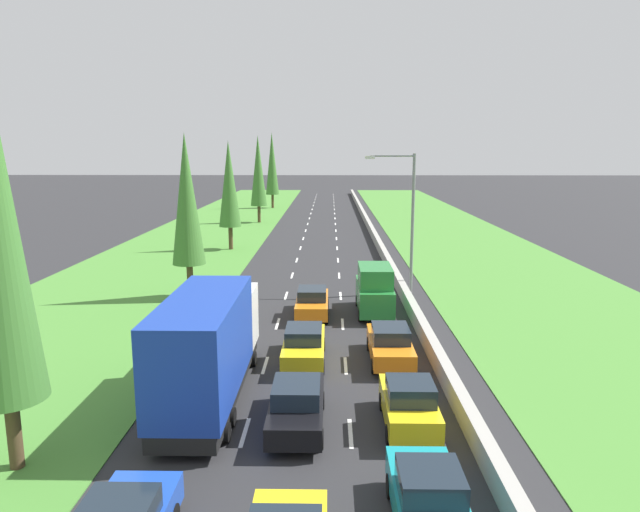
{
  "coord_description": "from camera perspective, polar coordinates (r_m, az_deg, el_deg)",
  "views": [
    {
      "loc": [
        1.05,
        -2.45,
        9.22
      ],
      "look_at": [
        0.25,
        43.51,
        0.65
      ],
      "focal_mm": 32.03,
      "sensor_mm": 36.0,
      "label": 1
    }
  ],
  "objects": [
    {
      "name": "poplar_tree_third",
      "position": [
        53.49,
        -9.06,
        7.08
      ],
      "size": [
        2.05,
        2.05,
        10.08
      ],
      "color": "#4C3823",
      "rests_on": "ground"
    },
    {
      "name": "street_light_mast",
      "position": [
        36.94,
        8.72,
        4.25
      ],
      "size": [
        3.2,
        0.28,
        9.0
      ],
      "color": "gray",
      "rests_on": "ground"
    },
    {
      "name": "orange_sedan_right_lane",
      "position": [
        25.56,
        7.01,
        -8.72
      ],
      "size": [
        1.82,
        4.5,
        1.64
      ],
      "color": "orange",
      "rests_on": "ground"
    },
    {
      "name": "poplar_tree_fourth",
      "position": [
        73.29,
        -6.19,
        8.43
      ],
      "size": [
        2.08,
        2.08,
        11.03
      ],
      "color": "#4C3823",
      "rests_on": "ground"
    },
    {
      "name": "grass_verge_left",
      "position": [
        64.59,
        -11.27,
        2.17
      ],
      "size": [
        14.0,
        140.0,
        0.04
      ],
      "primitive_type": "cube",
      "color": "#478433",
      "rests_on": "ground"
    },
    {
      "name": "ground_plane",
      "position": [
        63.13,
        0.03,
        2.17
      ],
      "size": [
        300.0,
        300.0,
        0.0
      ],
      "primitive_type": "plane",
      "color": "#28282B",
      "rests_on": "ground"
    },
    {
      "name": "black_sedan_centre_lane",
      "position": [
        19.75,
        -2.33,
        -14.63
      ],
      "size": [
        1.82,
        4.5,
        1.64
      ],
      "color": "black",
      "rests_on": "ground"
    },
    {
      "name": "yellow_hatchback_right_lane",
      "position": [
        19.97,
        8.88,
        -14.38
      ],
      "size": [
        1.74,
        3.9,
        1.72
      ],
      "color": "yellow",
      "rests_on": "ground"
    },
    {
      "name": "teal_hatchback_right_lane",
      "position": [
        15.4,
        10.72,
        -22.62
      ],
      "size": [
        1.74,
        3.9,
        1.72
      ],
      "color": "teal",
      "rests_on": "ground"
    },
    {
      "name": "yellow_sedan_centre_lane_third",
      "position": [
        25.31,
        -1.61,
        -8.84
      ],
      "size": [
        1.82,
        4.5,
        1.64
      ],
      "color": "yellow",
      "rests_on": "ground"
    },
    {
      "name": "grass_verge_right",
      "position": [
        64.51,
        12.89,
        2.1
      ],
      "size": [
        14.0,
        140.0,
        0.04
      ],
      "primitive_type": "cube",
      "color": "#478433",
      "rests_on": "ground"
    },
    {
      "name": "poplar_tree_second",
      "position": [
        36.08,
        -13.17,
        5.48
      ],
      "size": [
        2.06,
        2.06,
        10.29
      ],
      "color": "#4C3823",
      "rests_on": "ground"
    },
    {
      "name": "median_barrier",
      "position": [
        63.24,
        5.21,
        2.53
      ],
      "size": [
        0.44,
        120.0,
        0.85
      ],
      "primitive_type": "cube",
      "color": "#9E9B93",
      "rests_on": "ground"
    },
    {
      "name": "orange_sedan_centre_lane",
      "position": [
        32.06,
        -0.78,
        -4.64
      ],
      "size": [
        1.82,
        4.5,
        1.64
      ],
      "color": "orange",
      "rests_on": "ground"
    },
    {
      "name": "blue_box_truck_left_lane",
      "position": [
        21.56,
        -11.01,
        -8.69
      ],
      "size": [
        2.46,
        9.4,
        4.18
      ],
      "color": "black",
      "rests_on": "ground"
    },
    {
      "name": "green_van_right_lane",
      "position": [
        32.53,
        5.47,
        -3.39
      ],
      "size": [
        1.96,
        4.9,
        2.82
      ],
      "color": "#237A33",
      "rests_on": "ground"
    },
    {
      "name": "poplar_tree_fifth",
      "position": [
        91.83,
        -4.81,
        9.17
      ],
      "size": [
        2.1,
        2.1,
        11.96
      ],
      "color": "#4C3823",
      "rests_on": "ground"
    },
    {
      "name": "lane_markings",
      "position": [
        63.13,
        0.03,
        2.17
      ],
      "size": [
        3.64,
        116.0,
        0.01
      ],
      "color": "white",
      "rests_on": "ground"
    }
  ]
}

